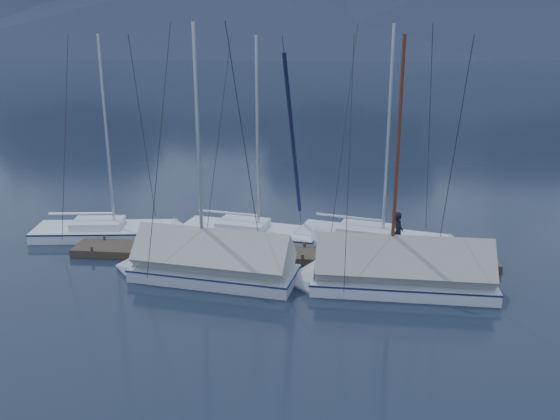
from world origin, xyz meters
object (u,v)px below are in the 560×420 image
at_px(sailboat_open_left, 127,233).
at_px(sailboat_covered_near, 386,275).
at_px(sailboat_open_mid, 269,236).
at_px(sailboat_covered_far, 200,266).
at_px(person, 398,233).
at_px(sailboat_open_right, 395,244).

distance_m(sailboat_open_left, sailboat_covered_near, 12.69).
distance_m(sailboat_open_mid, sailboat_covered_far, 5.15).
xyz_separation_m(sailboat_open_left, sailboat_covered_near, (11.79, -4.68, 0.33)).
bearing_deg(person, sailboat_open_mid, 70.53).
height_order(sailboat_open_left, sailboat_open_mid, sailboat_open_left).
xyz_separation_m(sailboat_open_mid, person, (5.66, -2.00, 1.06)).
relative_size(sailboat_open_left, sailboat_open_mid, 1.01).
distance_m(sailboat_open_left, person, 12.62).
height_order(sailboat_open_left, sailboat_covered_far, sailboat_covered_far).
bearing_deg(sailboat_covered_far, sailboat_covered_near, -1.82).
bearing_deg(sailboat_covered_far, sailboat_open_right, 28.07).
bearing_deg(sailboat_open_right, sailboat_open_left, 178.95).
distance_m(sailboat_open_right, sailboat_covered_far, 8.99).
xyz_separation_m(sailboat_open_left, sailboat_covered_far, (4.59, -4.45, 0.34)).
height_order(sailboat_covered_near, person, sailboat_covered_near).
relative_size(sailboat_open_mid, sailboat_open_right, 0.95).
bearing_deg(sailboat_covered_near, sailboat_open_left, 158.35).
bearing_deg(sailboat_open_mid, sailboat_open_left, -178.33).
distance_m(sailboat_open_mid, sailboat_covered_near, 7.00).
relative_size(sailboat_open_mid, sailboat_covered_near, 0.98).
distance_m(sailboat_open_mid, person, 6.10).
bearing_deg(sailboat_open_right, sailboat_covered_near, -99.19).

